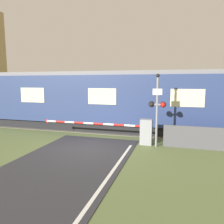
% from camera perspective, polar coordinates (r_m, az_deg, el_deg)
% --- Properties ---
extents(ground_plane, '(80.00, 80.00, 0.00)m').
position_cam_1_polar(ground_plane, '(10.89, -6.48, -9.35)').
color(ground_plane, '#5B6B3D').
extents(track_bed, '(36.00, 3.20, 0.13)m').
position_cam_1_polar(track_bed, '(14.93, 0.06, -4.49)').
color(track_bed, '#666056').
rests_on(track_bed, ground_plane).
extents(train, '(17.82, 3.00, 3.88)m').
position_cam_1_polar(train, '(14.69, -0.76, 3.06)').
color(train, black).
rests_on(train, ground_plane).
extents(crossing_barrier, '(6.19, 0.44, 1.32)m').
position_cam_1_polar(crossing_barrier, '(11.48, 6.48, -4.80)').
color(crossing_barrier, gray).
rests_on(crossing_barrier, ground_plane).
extents(signal_post, '(0.85, 0.26, 3.61)m').
position_cam_1_polar(signal_post, '(10.89, 11.69, 1.55)').
color(signal_post, gray).
rests_on(signal_post, ground_plane).
extents(catenary_pole, '(0.20, 1.90, 6.34)m').
position_cam_1_polar(catenary_pole, '(16.53, 27.24, 7.35)').
color(catenary_pole, slate).
rests_on(catenary_pole, ground_plane).
extents(roadside_fence, '(4.09, 0.06, 1.10)m').
position_cam_1_polar(roadside_fence, '(11.38, 23.66, -6.35)').
color(roadside_fence, '#4C4C51').
rests_on(roadside_fence, ground_plane).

